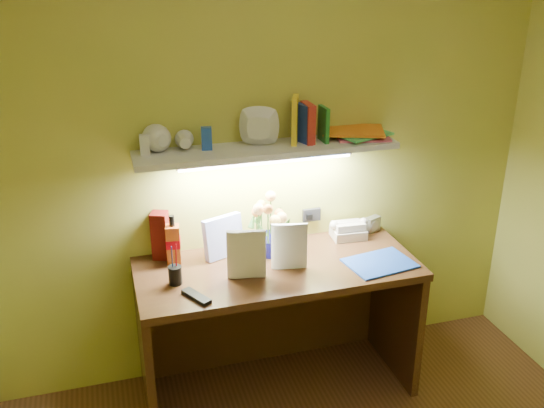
{
  "coord_description": "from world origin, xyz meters",
  "views": [
    {
      "loc": [
        -0.78,
        -1.35,
        2.19
      ],
      "look_at": [
        0.01,
        1.35,
        1.02
      ],
      "focal_mm": 40.0,
      "sensor_mm": 36.0,
      "label": 1
    }
  ],
  "objects_px": {
    "desk": "(277,329)",
    "flower_bouquet": "(270,225)",
    "desk_clock": "(373,224)",
    "telephone": "(348,229)",
    "whisky_bottle": "(173,239)"
  },
  "relations": [
    {
      "from": "desk",
      "to": "flower_bouquet",
      "type": "height_order",
      "value": "flower_bouquet"
    },
    {
      "from": "desk",
      "to": "desk_clock",
      "type": "xyz_separation_m",
      "value": [
        0.63,
        0.24,
        0.42
      ]
    },
    {
      "from": "desk",
      "to": "telephone",
      "type": "bearing_deg",
      "value": 23.26
    },
    {
      "from": "desk",
      "to": "flower_bouquet",
      "type": "relative_size",
      "value": 4.62
    },
    {
      "from": "telephone",
      "to": "whisky_bottle",
      "type": "relative_size",
      "value": 0.7
    },
    {
      "from": "whisky_bottle",
      "to": "desk_clock",
      "type": "bearing_deg",
      "value": 2.81
    },
    {
      "from": "desk_clock",
      "to": "telephone",
      "type": "bearing_deg",
      "value": 170.01
    },
    {
      "from": "telephone",
      "to": "desk_clock",
      "type": "distance_m",
      "value": 0.17
    },
    {
      "from": "flower_bouquet",
      "to": "desk_clock",
      "type": "bearing_deg",
      "value": 7.31
    },
    {
      "from": "flower_bouquet",
      "to": "telephone",
      "type": "height_order",
      "value": "flower_bouquet"
    },
    {
      "from": "desk",
      "to": "desk_clock",
      "type": "distance_m",
      "value": 0.79
    },
    {
      "from": "desk",
      "to": "telephone",
      "type": "xyz_separation_m",
      "value": [
        0.46,
        0.2,
        0.43
      ]
    },
    {
      "from": "telephone",
      "to": "whisky_bottle",
      "type": "bearing_deg",
      "value": -175.3
    },
    {
      "from": "desk",
      "to": "desk_clock",
      "type": "height_order",
      "value": "desk_clock"
    },
    {
      "from": "desk",
      "to": "telephone",
      "type": "distance_m",
      "value": 0.66
    }
  ]
}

